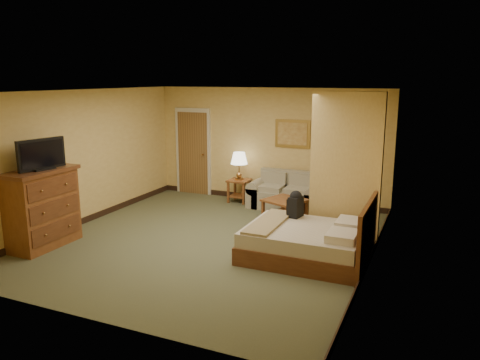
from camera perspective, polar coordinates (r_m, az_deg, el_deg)
The scene contains 17 objects.
floor at distance 8.33m, azimuth -3.75°, elevation -7.43°, with size 6.00×6.00×0.00m, color #525436.
ceiling at distance 7.84m, azimuth -4.02°, elevation 10.75°, with size 6.00×6.00×0.00m, color white.
back_wall at distance 10.70m, azimuth 3.53°, elevation 4.21°, with size 5.50×0.02×2.60m, color #DBB35D.
left_wall at distance 9.55m, azimuth -18.72°, elevation 2.58°, with size 0.02×6.00×2.60m, color #DBB35D.
right_wall at distance 7.17m, azimuth 16.04°, elevation -0.35°, with size 0.02×6.00×2.60m, color #DBB35D.
partition at distance 8.16m, azimuth 12.76°, elevation 1.34°, with size 1.20×0.15×2.60m, color #DBB35D.
door at distance 11.51m, azimuth -5.72°, elevation 3.41°, with size 0.94×0.16×2.10m.
baseboard at distance 10.94m, azimuth 3.42°, elevation -2.24°, with size 5.50×0.02×0.12m, color black.
loveseat at distance 10.32m, azimuth 5.58°, elevation -2.00°, with size 1.60×0.74×0.81m.
side_table at distance 10.77m, azimuth -0.11°, elevation -0.88°, with size 0.47×0.47×0.52m.
table_lamp at distance 10.64m, azimuth -0.11°, elevation 2.58°, with size 0.38×0.38×0.64m.
coffee_table at distance 9.34m, azimuth 5.48°, elevation -3.12°, with size 0.93×0.93×0.46m.
wall_picture at distance 10.46m, azimuth 6.42°, elevation 5.63°, with size 0.80×0.04×0.62m.
dresser at distance 8.56m, azimuth -23.00°, elevation -3.14°, with size 0.66×1.25×1.34m.
tv at distance 8.31m, azimuth -23.05°, elevation 2.80°, with size 0.27×0.84×0.52m.
bed at distance 7.53m, azimuth 8.42°, elevation -7.48°, with size 1.92×1.58×1.02m.
backpack at distance 7.96m, azimuth 6.81°, elevation -2.82°, with size 0.22×0.29×0.46m.
Camera 1 is at (3.61, -6.95, 2.83)m, focal length 35.00 mm.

